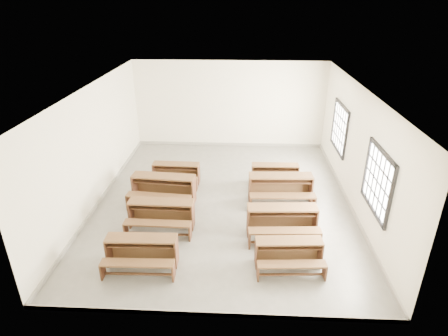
{
  "coord_description": "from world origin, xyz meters",
  "views": [
    {
      "loc": [
        0.46,
        -9.24,
        5.31
      ],
      "look_at": [
        0.0,
        0.0,
        1.0
      ],
      "focal_mm": 30.0,
      "sensor_mm": 36.0,
      "label": 1
    }
  ],
  "objects_px": {
    "desk_set_0": "(142,250)",
    "desk_set_3": "(176,172)",
    "desk_set_7": "(275,173)",
    "desk_set_6": "(281,187)",
    "desk_set_4": "(289,252)",
    "desk_set_5": "(282,219)",
    "desk_set_2": "(163,187)",
    "desk_set_1": "(161,213)"
  },
  "relations": [
    {
      "from": "desk_set_5",
      "to": "desk_set_6",
      "type": "height_order",
      "value": "desk_set_6"
    },
    {
      "from": "desk_set_3",
      "to": "desk_set_6",
      "type": "bearing_deg",
      "value": -15.78
    },
    {
      "from": "desk_set_0",
      "to": "desk_set_6",
      "type": "relative_size",
      "value": 0.84
    },
    {
      "from": "desk_set_5",
      "to": "desk_set_7",
      "type": "bearing_deg",
      "value": 86.13
    },
    {
      "from": "desk_set_6",
      "to": "desk_set_7",
      "type": "relative_size",
      "value": 1.26
    },
    {
      "from": "desk_set_0",
      "to": "desk_set_4",
      "type": "xyz_separation_m",
      "value": [
        3.12,
        0.12,
        -0.02
      ]
    },
    {
      "from": "desk_set_2",
      "to": "desk_set_4",
      "type": "relative_size",
      "value": 1.25
    },
    {
      "from": "desk_set_2",
      "to": "desk_set_6",
      "type": "relative_size",
      "value": 1.01
    },
    {
      "from": "desk_set_7",
      "to": "desk_set_5",
      "type": "bearing_deg",
      "value": -91.45
    },
    {
      "from": "desk_set_6",
      "to": "desk_set_1",
      "type": "bearing_deg",
      "value": -156.96
    },
    {
      "from": "desk_set_7",
      "to": "desk_set_6",
      "type": "bearing_deg",
      "value": -86.88
    },
    {
      "from": "desk_set_0",
      "to": "desk_set_1",
      "type": "bearing_deg",
      "value": 83.81
    },
    {
      "from": "desk_set_2",
      "to": "desk_set_7",
      "type": "height_order",
      "value": "desk_set_2"
    },
    {
      "from": "desk_set_3",
      "to": "desk_set_6",
      "type": "height_order",
      "value": "desk_set_6"
    },
    {
      "from": "desk_set_6",
      "to": "desk_set_5",
      "type": "bearing_deg",
      "value": -96.1
    },
    {
      "from": "desk_set_5",
      "to": "desk_set_4",
      "type": "bearing_deg",
      "value": -91.16
    },
    {
      "from": "desk_set_4",
      "to": "desk_set_5",
      "type": "height_order",
      "value": "desk_set_5"
    },
    {
      "from": "desk_set_0",
      "to": "desk_set_4",
      "type": "height_order",
      "value": "desk_set_0"
    },
    {
      "from": "desk_set_0",
      "to": "desk_set_3",
      "type": "bearing_deg",
      "value": 87.5
    },
    {
      "from": "desk_set_3",
      "to": "desk_set_7",
      "type": "relative_size",
      "value": 1.02
    },
    {
      "from": "desk_set_2",
      "to": "desk_set_0",
      "type": "bearing_deg",
      "value": -83.55
    },
    {
      "from": "desk_set_0",
      "to": "desk_set_5",
      "type": "relative_size",
      "value": 0.89
    },
    {
      "from": "desk_set_0",
      "to": "desk_set_4",
      "type": "relative_size",
      "value": 1.04
    },
    {
      "from": "desk_set_1",
      "to": "desk_set_4",
      "type": "distance_m",
      "value": 3.27
    },
    {
      "from": "desk_set_4",
      "to": "desk_set_5",
      "type": "bearing_deg",
      "value": 88.32
    },
    {
      "from": "desk_set_4",
      "to": "desk_set_7",
      "type": "height_order",
      "value": "same"
    },
    {
      "from": "desk_set_0",
      "to": "desk_set_1",
      "type": "distance_m",
      "value": 1.45
    },
    {
      "from": "desk_set_7",
      "to": "desk_set_4",
      "type": "bearing_deg",
      "value": -90.64
    },
    {
      "from": "desk_set_3",
      "to": "desk_set_5",
      "type": "height_order",
      "value": "desk_set_5"
    },
    {
      "from": "desk_set_0",
      "to": "desk_set_6",
      "type": "bearing_deg",
      "value": 41.16
    },
    {
      "from": "desk_set_0",
      "to": "desk_set_2",
      "type": "bearing_deg",
      "value": 90.28
    },
    {
      "from": "desk_set_4",
      "to": "desk_set_7",
      "type": "distance_m",
      "value": 3.83
    },
    {
      "from": "desk_set_2",
      "to": "desk_set_7",
      "type": "relative_size",
      "value": 1.28
    },
    {
      "from": "desk_set_4",
      "to": "desk_set_6",
      "type": "relative_size",
      "value": 0.81
    },
    {
      "from": "desk_set_3",
      "to": "desk_set_0",
      "type": "bearing_deg",
      "value": -89.69
    },
    {
      "from": "desk_set_0",
      "to": "desk_set_7",
      "type": "height_order",
      "value": "desk_set_0"
    },
    {
      "from": "desk_set_0",
      "to": "desk_set_3",
      "type": "height_order",
      "value": "desk_set_0"
    },
    {
      "from": "desk_set_5",
      "to": "desk_set_7",
      "type": "height_order",
      "value": "desk_set_5"
    },
    {
      "from": "desk_set_5",
      "to": "desk_set_6",
      "type": "bearing_deg",
      "value": 83.19
    },
    {
      "from": "desk_set_0",
      "to": "desk_set_2",
      "type": "xyz_separation_m",
      "value": [
        -0.07,
        2.71,
        0.06
      ]
    },
    {
      "from": "desk_set_2",
      "to": "desk_set_5",
      "type": "relative_size",
      "value": 1.06
    },
    {
      "from": "desk_set_3",
      "to": "desk_set_7",
      "type": "xyz_separation_m",
      "value": [
        3.02,
        0.08,
        -0.0
      ]
    }
  ]
}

